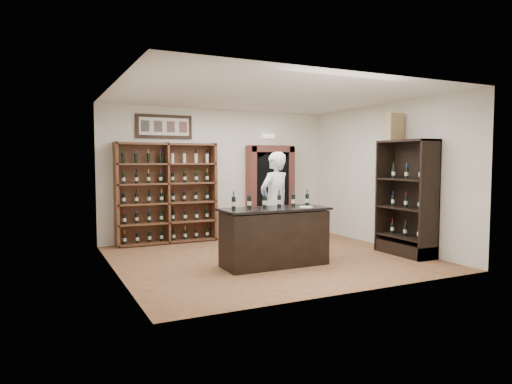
% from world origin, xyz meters
% --- Properties ---
extents(floor, '(5.50, 5.50, 0.00)m').
position_xyz_m(floor, '(0.00, 0.00, 0.00)').
color(floor, olive).
rests_on(floor, ground).
extents(ceiling, '(5.50, 5.50, 0.00)m').
position_xyz_m(ceiling, '(0.00, 0.00, 3.00)').
color(ceiling, white).
rests_on(ceiling, wall_back).
extents(wall_back, '(5.50, 0.04, 3.00)m').
position_xyz_m(wall_back, '(0.00, 2.50, 1.50)').
color(wall_back, silver).
rests_on(wall_back, ground).
extents(wall_left, '(0.04, 5.00, 3.00)m').
position_xyz_m(wall_left, '(-2.75, 0.00, 1.50)').
color(wall_left, silver).
rests_on(wall_left, ground).
extents(wall_right, '(0.04, 5.00, 3.00)m').
position_xyz_m(wall_right, '(2.75, 0.00, 1.50)').
color(wall_right, silver).
rests_on(wall_right, ground).
extents(wine_shelf, '(2.20, 0.38, 2.20)m').
position_xyz_m(wine_shelf, '(-1.30, 2.33, 1.10)').
color(wine_shelf, '#56311D').
rests_on(wine_shelf, ground).
extents(framed_picture, '(1.25, 0.04, 0.52)m').
position_xyz_m(framed_picture, '(-1.30, 2.47, 2.55)').
color(framed_picture, black).
rests_on(framed_picture, wall_back).
extents(arched_doorway, '(1.17, 0.35, 2.17)m').
position_xyz_m(arched_doorway, '(1.25, 2.33, 1.14)').
color(arched_doorway, black).
rests_on(arched_doorway, ground).
extents(emergency_light, '(0.30, 0.10, 0.10)m').
position_xyz_m(emergency_light, '(1.25, 2.42, 2.40)').
color(emergency_light, white).
rests_on(emergency_light, wall_back).
extents(tasting_counter, '(1.88, 0.78, 1.00)m').
position_xyz_m(tasting_counter, '(-0.20, -0.60, 0.49)').
color(tasting_counter, black).
rests_on(tasting_counter, ground).
extents(counter_bottle_0, '(0.07, 0.07, 0.30)m').
position_xyz_m(counter_bottle_0, '(-0.92, -0.50, 1.11)').
color(counter_bottle_0, black).
rests_on(counter_bottle_0, tasting_counter).
extents(counter_bottle_1, '(0.07, 0.07, 0.30)m').
position_xyz_m(counter_bottle_1, '(-0.63, -0.50, 1.11)').
color(counter_bottle_1, black).
rests_on(counter_bottle_1, tasting_counter).
extents(counter_bottle_2, '(0.07, 0.07, 0.30)m').
position_xyz_m(counter_bottle_2, '(-0.34, -0.50, 1.11)').
color(counter_bottle_2, black).
rests_on(counter_bottle_2, tasting_counter).
extents(counter_bottle_3, '(0.07, 0.07, 0.30)m').
position_xyz_m(counter_bottle_3, '(-0.06, -0.50, 1.11)').
color(counter_bottle_3, black).
rests_on(counter_bottle_3, tasting_counter).
extents(counter_bottle_4, '(0.07, 0.07, 0.30)m').
position_xyz_m(counter_bottle_4, '(0.23, -0.50, 1.11)').
color(counter_bottle_4, black).
rests_on(counter_bottle_4, tasting_counter).
extents(counter_bottle_5, '(0.07, 0.07, 0.30)m').
position_xyz_m(counter_bottle_5, '(0.52, -0.50, 1.11)').
color(counter_bottle_5, black).
rests_on(counter_bottle_5, tasting_counter).
extents(side_cabinet, '(0.48, 1.20, 2.20)m').
position_xyz_m(side_cabinet, '(2.52, -0.90, 0.75)').
color(side_cabinet, black).
rests_on(side_cabinet, ground).
extents(shopkeeper, '(0.84, 0.68, 1.98)m').
position_xyz_m(shopkeeper, '(0.35, 0.42, 0.99)').
color(shopkeeper, silver).
rests_on(shopkeeper, ground).
extents(plate, '(0.24, 0.24, 0.02)m').
position_xyz_m(plate, '(0.30, -0.81, 1.01)').
color(plate, beige).
rests_on(plate, tasting_counter).
extents(wine_crate, '(0.39, 0.19, 0.53)m').
position_xyz_m(wine_crate, '(2.49, -0.55, 2.47)').
color(wine_crate, tan).
rests_on(wine_crate, side_cabinet).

